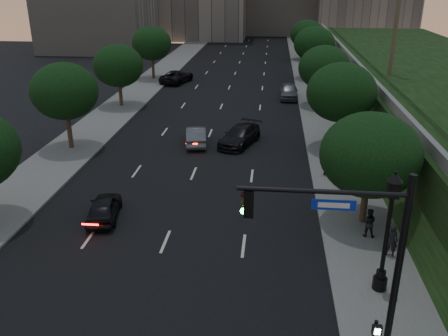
# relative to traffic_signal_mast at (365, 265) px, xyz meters

# --- Properties ---
(ground) EXTENTS (160.00, 160.00, 0.00)m
(ground) POSITION_rel_traffic_signal_mast_xyz_m (-8.41, 1.76, -3.67)
(ground) COLOR black
(ground) RESTS_ON ground
(road_surface) EXTENTS (16.00, 140.00, 0.02)m
(road_surface) POSITION_rel_traffic_signal_mast_xyz_m (-8.41, 31.76, -3.66)
(road_surface) COLOR black
(road_surface) RESTS_ON ground
(sidewalk_right) EXTENTS (4.50, 140.00, 0.15)m
(sidewalk_right) POSITION_rel_traffic_signal_mast_xyz_m (1.84, 31.76, -3.60)
(sidewalk_right) COLOR slate
(sidewalk_right) RESTS_ON ground
(sidewalk_left) EXTENTS (4.50, 140.00, 0.15)m
(sidewalk_left) POSITION_rel_traffic_signal_mast_xyz_m (-18.66, 31.76, -3.60)
(sidewalk_left) COLOR slate
(sidewalk_left) RESTS_ON ground
(parapet_wall) EXTENTS (0.35, 90.00, 0.70)m
(parapet_wall) POSITION_rel_traffic_signal_mast_xyz_m (5.09, 29.76, 0.68)
(parapet_wall) COLOR slate
(parapet_wall) RESTS_ON embankment
(office_block_filler) EXTENTS (18.00, 16.00, 14.00)m
(office_block_filler) POSITION_rel_traffic_signal_mast_xyz_m (-34.41, 71.76, 3.33)
(office_block_filler) COLOR #A7A499
(office_block_filler) RESTS_ON ground
(tree_right_a) EXTENTS (5.20, 5.20, 6.24)m
(tree_right_a) POSITION_rel_traffic_signal_mast_xyz_m (1.89, 9.76, 0.35)
(tree_right_a) COLOR #38281C
(tree_right_a) RESTS_ON ground
(tree_right_b) EXTENTS (5.20, 5.20, 6.74)m
(tree_right_b) POSITION_rel_traffic_signal_mast_xyz_m (1.89, 21.76, 0.84)
(tree_right_b) COLOR #38281C
(tree_right_b) RESTS_ON ground
(tree_right_c) EXTENTS (5.20, 5.20, 6.24)m
(tree_right_c) POSITION_rel_traffic_signal_mast_xyz_m (1.89, 34.76, 0.35)
(tree_right_c) COLOR #38281C
(tree_right_c) RESTS_ON ground
(tree_right_d) EXTENTS (5.20, 5.20, 6.74)m
(tree_right_d) POSITION_rel_traffic_signal_mast_xyz_m (1.89, 48.76, 0.84)
(tree_right_d) COLOR #38281C
(tree_right_d) RESTS_ON ground
(tree_right_e) EXTENTS (5.20, 5.20, 6.24)m
(tree_right_e) POSITION_rel_traffic_signal_mast_xyz_m (1.89, 63.76, 0.35)
(tree_right_e) COLOR #38281C
(tree_right_e) RESTS_ON ground
(tree_left_b) EXTENTS (5.00, 5.00, 6.71)m
(tree_left_b) POSITION_rel_traffic_signal_mast_xyz_m (-18.71, 19.76, 0.90)
(tree_left_b) COLOR #38281C
(tree_left_b) RESTS_ON ground
(tree_left_c) EXTENTS (5.00, 5.00, 6.34)m
(tree_left_c) POSITION_rel_traffic_signal_mast_xyz_m (-18.71, 32.76, 0.53)
(tree_left_c) COLOR #38281C
(tree_left_c) RESTS_ON ground
(tree_left_d) EXTENTS (5.00, 5.00, 6.71)m
(tree_left_d) POSITION_rel_traffic_signal_mast_xyz_m (-18.71, 46.76, 0.90)
(tree_left_d) COLOR #38281C
(tree_left_d) RESTS_ON ground
(traffic_signal_mast) EXTENTS (5.68, 0.56, 7.00)m
(traffic_signal_mast) POSITION_rel_traffic_signal_mast_xyz_m (0.00, 0.00, 0.00)
(traffic_signal_mast) COLOR black
(traffic_signal_mast) RESTS_ON ground
(street_lamp) EXTENTS (0.64, 0.64, 5.62)m
(street_lamp) POSITION_rel_traffic_signal_mast_xyz_m (1.60, 3.68, -1.04)
(street_lamp) COLOR black
(street_lamp) RESTS_ON ground
(sedan_near_left) EXTENTS (2.18, 4.11, 1.33)m
(sedan_near_left) POSITION_rel_traffic_signal_mast_xyz_m (-12.33, 8.94, -3.01)
(sedan_near_left) COLOR black
(sedan_near_left) RESTS_ON ground
(sedan_mid_left) EXTENTS (2.23, 4.59, 1.45)m
(sedan_mid_left) POSITION_rel_traffic_signal_mast_xyz_m (-9.20, 21.91, -2.95)
(sedan_mid_left) COLOR slate
(sedan_mid_left) RESTS_ON ground
(sedan_far_left) EXTENTS (3.95, 6.09, 1.56)m
(sedan_far_left) POSITION_rel_traffic_signal_mast_xyz_m (-15.25, 44.92, -2.89)
(sedan_far_left) COLOR black
(sedan_far_left) RESTS_ON ground
(sedan_near_right) EXTENTS (3.67, 5.52, 1.49)m
(sedan_near_right) POSITION_rel_traffic_signal_mast_xyz_m (-5.70, 22.15, -2.93)
(sedan_near_right) COLOR black
(sedan_near_right) RESTS_ON ground
(sedan_far_right) EXTENTS (1.97, 4.84, 1.65)m
(sedan_far_right) POSITION_rel_traffic_signal_mast_xyz_m (-1.41, 38.02, -2.85)
(sedan_far_right) COLOR slate
(sedan_far_right) RESTS_ON ground
(pedestrian_a) EXTENTS (0.70, 0.57, 1.65)m
(pedestrian_a) POSITION_rel_traffic_signal_mast_xyz_m (2.62, 6.42, -2.70)
(pedestrian_a) COLOR black
(pedestrian_a) RESTS_ON sidewalk_right
(pedestrian_b) EXTENTS (0.85, 0.72, 1.56)m
(pedestrian_b) POSITION_rel_traffic_signal_mast_xyz_m (1.87, 8.15, -2.74)
(pedestrian_b) COLOR black
(pedestrian_b) RESTS_ON sidewalk_right
(pedestrian_c) EXTENTS (1.00, 0.46, 1.66)m
(pedestrian_c) POSITION_rel_traffic_signal_mast_xyz_m (0.59, 16.11, -2.69)
(pedestrian_c) COLOR black
(pedestrian_c) RESTS_ON sidewalk_right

